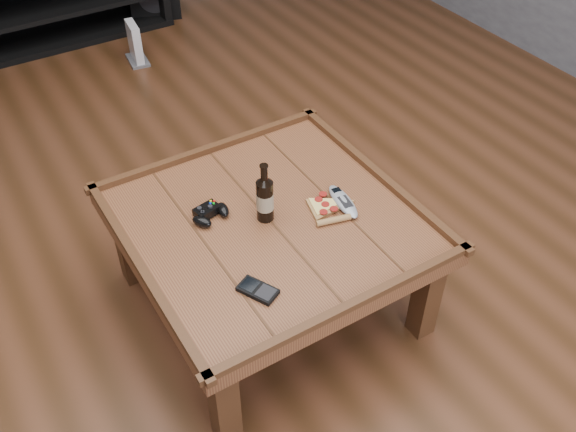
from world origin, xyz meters
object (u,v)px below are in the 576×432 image
media_console (57,1)px  smartphone (258,290)px  beer_bottle (265,198)px  game_controller (210,213)px  game_console (135,45)px  remote_control (343,201)px  pizza_slice (326,208)px  coffee_table (270,232)px

media_console → smartphone: (-0.20, -3.03, 0.21)m
beer_bottle → game_controller: beer_bottle is taller
beer_bottle → game_console: bearing=82.2°
smartphone → remote_control: 0.52m
game_controller → media_console: bearing=75.1°
beer_bottle → smartphone: beer_bottle is taller
beer_bottle → smartphone: size_ratio=1.65×
pizza_slice → remote_control: remote_control is taller
game_console → smartphone: bearing=-94.4°
remote_control → game_console: size_ratio=0.81×
smartphone → coffee_table: bearing=26.8°
smartphone → game_console: size_ratio=0.57×
media_console → beer_bottle: 2.75m
pizza_slice → game_console: 2.26m
game_controller → pizza_slice: size_ratio=0.61×
pizza_slice → media_console: bearing=108.2°
remote_control → game_console: remote_control is taller
coffee_table → pizza_slice: coffee_table is taller
game_controller → game_console: 2.13m
beer_bottle → pizza_slice: 0.24m
media_console → coffee_table: bearing=-90.0°
coffee_table → game_console: coffee_table is taller
coffee_table → media_console: (0.00, 2.75, -0.15)m
coffee_table → game_console: bearing=82.4°
media_console → smartphone: bearing=-93.9°
smartphone → remote_control: (0.48, 0.21, 0.01)m
game_controller → pizza_slice: game_controller is taller
beer_bottle → game_console: 2.21m
game_controller → pizza_slice: 0.42m
beer_bottle → smartphone: bearing=-124.1°
media_console → beer_bottle: size_ratio=5.89×
media_console → remote_control: size_ratio=6.77×
pizza_slice → game_console: pizza_slice is taller
pizza_slice → remote_control: bearing=8.4°
media_console → remote_control: media_console is taller
remote_control → smartphone: bearing=-148.2°
game_controller → game_console: game_controller is taller
pizza_slice → smartphone: (-0.41, -0.21, 0.00)m
coffee_table → remote_control: bearing=-14.3°
game_console → beer_bottle: bearing=-90.8°
beer_bottle → pizza_slice: size_ratio=0.93×
game_controller → game_console: (0.46, 2.05, -0.35)m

